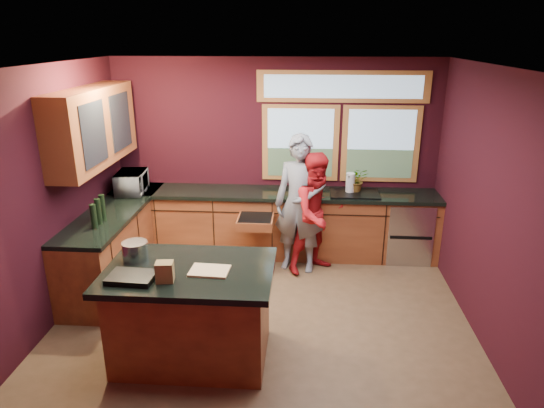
# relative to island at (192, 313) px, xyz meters

# --- Properties ---
(floor) EXTENTS (4.50, 4.50, 0.00)m
(floor) POSITION_rel_island_xyz_m (0.62, 0.71, -0.48)
(floor) COLOR brown
(floor) RESTS_ON ground
(room_shell) EXTENTS (4.52, 4.02, 2.71)m
(room_shell) POSITION_rel_island_xyz_m (0.02, 1.03, 1.32)
(room_shell) COLOR black
(room_shell) RESTS_ON ground
(back_counter) EXTENTS (4.50, 0.64, 0.93)m
(back_counter) POSITION_rel_island_xyz_m (0.81, 2.40, -0.01)
(back_counter) COLOR #582614
(back_counter) RESTS_ON floor
(left_counter) EXTENTS (0.64, 2.30, 0.93)m
(left_counter) POSITION_rel_island_xyz_m (-1.33, 1.56, -0.01)
(left_counter) COLOR #582614
(left_counter) RESTS_ON floor
(island) EXTENTS (1.55, 1.05, 0.95)m
(island) POSITION_rel_island_xyz_m (0.00, 0.00, 0.00)
(island) COLOR #582614
(island) RESTS_ON floor
(person_grey) EXTENTS (0.74, 0.56, 1.82)m
(person_grey) POSITION_rel_island_xyz_m (0.98, 1.96, 0.43)
(person_grey) COLOR slate
(person_grey) RESTS_ON floor
(person_red) EXTENTS (0.98, 0.94, 1.60)m
(person_red) POSITION_rel_island_xyz_m (1.22, 1.94, 0.32)
(person_red) COLOR #A71317
(person_red) RESTS_ON floor
(microwave) EXTENTS (0.41, 0.57, 0.29)m
(microwave) POSITION_rel_island_xyz_m (-1.30, 2.21, 0.60)
(microwave) COLOR #999999
(microwave) RESTS_ON left_counter
(potted_plant) EXTENTS (0.31, 0.27, 0.35)m
(potted_plant) POSITION_rel_island_xyz_m (1.74, 2.46, 0.62)
(potted_plant) COLOR #999999
(potted_plant) RESTS_ON back_counter
(paper_towel) EXTENTS (0.12, 0.12, 0.28)m
(paper_towel) POSITION_rel_island_xyz_m (1.65, 2.41, 0.59)
(paper_towel) COLOR silver
(paper_towel) RESTS_ON back_counter
(cutting_board) EXTENTS (0.36, 0.27, 0.02)m
(cutting_board) POSITION_rel_island_xyz_m (0.20, -0.05, 0.48)
(cutting_board) COLOR tan
(cutting_board) RESTS_ON island
(stock_pot) EXTENTS (0.24, 0.24, 0.18)m
(stock_pot) POSITION_rel_island_xyz_m (-0.55, 0.15, 0.56)
(stock_pot) COLOR #A5A5A9
(stock_pot) RESTS_ON island
(paper_bag) EXTENTS (0.16, 0.14, 0.18)m
(paper_bag) POSITION_rel_island_xyz_m (-0.15, -0.25, 0.56)
(paper_bag) COLOR brown
(paper_bag) RESTS_ON island
(black_tray) EXTENTS (0.41, 0.30, 0.05)m
(black_tray) POSITION_rel_island_xyz_m (-0.45, -0.25, 0.49)
(black_tray) COLOR black
(black_tray) RESTS_ON island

